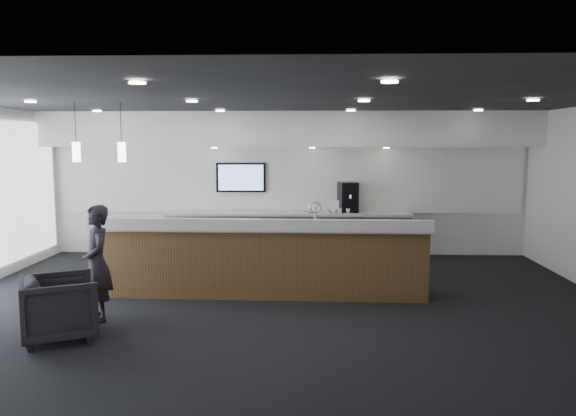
{
  "coord_description": "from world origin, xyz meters",
  "views": [
    {
      "loc": [
        0.45,
        -7.9,
        2.41
      ],
      "look_at": [
        0.1,
        1.3,
        1.31
      ],
      "focal_mm": 35.0,
      "sensor_mm": 36.0,
      "label": 1
    }
  ],
  "objects_px": {
    "coffee_machine": "(348,197)",
    "lounge_guest": "(97,263)",
    "service_counter": "(261,259)",
    "armchair": "(59,307)"
  },
  "relations": [
    {
      "from": "coffee_machine",
      "to": "lounge_guest",
      "type": "distance_m",
      "value": 5.66
    },
    {
      "from": "service_counter",
      "to": "coffee_machine",
      "type": "xyz_separation_m",
      "value": [
        1.55,
        2.96,
        0.68
      ]
    },
    {
      "from": "service_counter",
      "to": "coffee_machine",
      "type": "distance_m",
      "value": 3.41
    },
    {
      "from": "service_counter",
      "to": "coffee_machine",
      "type": "bearing_deg",
      "value": 63.29
    },
    {
      "from": "coffee_machine",
      "to": "lounge_guest",
      "type": "xyz_separation_m",
      "value": [
        -3.65,
        -4.31,
        -0.48
      ]
    },
    {
      "from": "service_counter",
      "to": "lounge_guest",
      "type": "distance_m",
      "value": 2.5
    },
    {
      "from": "service_counter",
      "to": "lounge_guest",
      "type": "xyz_separation_m",
      "value": [
        -2.1,
        -1.34,
        0.21
      ]
    },
    {
      "from": "service_counter",
      "to": "armchair",
      "type": "height_order",
      "value": "service_counter"
    },
    {
      "from": "coffee_machine",
      "to": "armchair",
      "type": "bearing_deg",
      "value": -139.09
    },
    {
      "from": "armchair",
      "to": "coffee_machine",
      "type": "bearing_deg",
      "value": -64.16
    }
  ]
}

